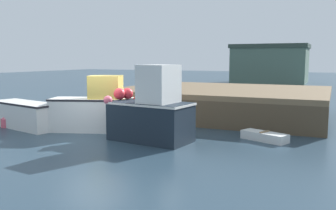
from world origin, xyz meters
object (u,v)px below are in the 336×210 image
object	(u,v)px
mooring_buoy_foreground	(6,121)
fishing_boat_mid	(151,112)
fishing_boat_near_left	(25,114)
rowboat	(264,136)
fishing_boat_near_right	(97,109)

from	to	relation	value
mooring_buoy_foreground	fishing_boat_mid	bearing A→B (deg)	2.20
fishing_boat_near_left	rowboat	bearing A→B (deg)	9.86
fishing_boat_near_right	fishing_boat_mid	size ratio (longest dim) A/B	1.19
fishing_boat_near_left	fishing_boat_near_right	world-z (taller)	fishing_boat_near_right
fishing_boat_near_right	mooring_buoy_foreground	world-z (taller)	fishing_boat_near_right
fishing_boat_near_left	rowboat	distance (m)	10.56
rowboat	mooring_buoy_foreground	distance (m)	11.47
mooring_buoy_foreground	fishing_boat_near_left	bearing A→B (deg)	18.58
fishing_boat_near_left	fishing_boat_near_right	bearing A→B (deg)	11.80
fishing_boat_near_right	mooring_buoy_foreground	size ratio (longest dim) A/B	6.25
fishing_boat_near_right	fishing_boat_mid	bearing A→B (deg)	-13.67
fishing_boat_mid	mooring_buoy_foreground	size ratio (longest dim) A/B	5.24
rowboat	fishing_boat_mid	bearing A→B (deg)	-155.22
fishing_boat_near_left	mooring_buoy_foreground	bearing A→B (deg)	-161.42
fishing_boat_near_left	rowboat	size ratio (longest dim) A/B	2.12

